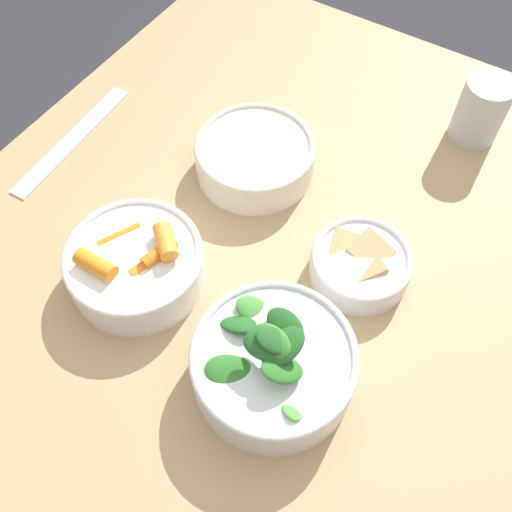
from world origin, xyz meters
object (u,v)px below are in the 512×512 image
Objects in this scene: bowl_carrots at (136,264)px; cup at (481,110)px; bowl_beans_hotdog at (255,158)px; bowl_cookies at (361,263)px; ruler at (73,140)px; bowl_greens at (273,363)px.

cup reaches higher than bowl_carrots.
bowl_cookies is (-0.08, -0.21, -0.00)m from bowl_beans_hotdog.
cup is at bearing -45.78° from bowl_beans_hotdog.
ruler is at bearing 92.30° from bowl_cookies.
cup is (0.49, -0.28, 0.02)m from bowl_carrots.
ruler is at bearing 109.96° from bowl_beans_hotdog.
bowl_carrots is 0.69× the size of ruler.
bowl_cookies is 1.30× the size of cup.
bowl_cookies is 0.49m from ruler.
cup is (0.24, -0.25, 0.02)m from bowl_beans_hotdog.
bowl_carrots is 0.56m from cup.
bowl_carrots is at bearing -119.82° from ruler.
bowl_carrots is 0.24m from bowl_beans_hotdog.
bowl_cookies is at bearing -7.15° from bowl_greens.
ruler is at bearing 60.18° from bowl_carrots.
bowl_greens is 0.50m from ruler.
ruler is (0.14, 0.25, -0.03)m from bowl_carrots.
bowl_carrots is 0.22m from bowl_greens.
bowl_carrots is 1.75× the size of cup.
bowl_carrots is at bearing 149.83° from cup.
bowl_beans_hotdog is 1.73× the size of cup.
bowl_greens reaches higher than bowl_beans_hotdog.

